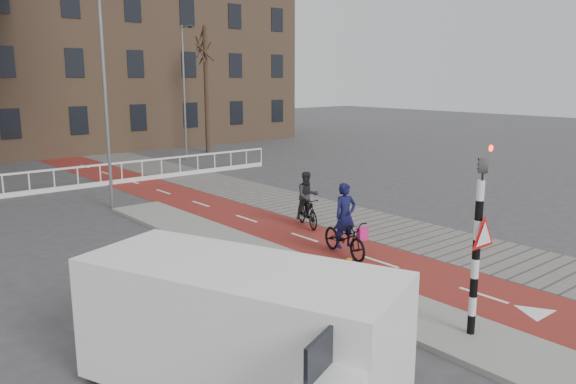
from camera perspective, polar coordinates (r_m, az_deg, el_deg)
ground at (r=12.78m, az=11.77°, el=-10.60°), size 120.00×120.00×0.00m
bike_lane at (r=20.93m, az=-7.45°, el=-1.67°), size 2.50×60.00×0.01m
sidewalk at (r=22.52m, az=-1.45°, el=-0.63°), size 3.00×60.00×0.01m
curb_island at (r=14.96m, az=-2.10°, el=-6.78°), size 1.80×16.00×0.12m
traffic_signal at (r=10.59m, az=18.78°, el=-4.27°), size 0.80×0.80×3.68m
bollard at (r=12.72m, az=6.20°, el=-8.25°), size 0.12×0.12×0.70m
cyclist_near at (r=15.25m, az=5.81°, el=-4.03°), size 1.06×2.02×2.00m
cyclist_far at (r=18.09m, az=1.97°, el=-1.24°), size 1.02×1.72×1.80m
van at (r=8.65m, az=-4.96°, el=-13.62°), size 3.59×5.21×2.08m
tree_right at (r=36.46m, az=-8.30°, el=10.15°), size 0.27×0.27×7.86m
streetlight_near at (r=21.28m, az=-18.04°, el=8.80°), size 0.12×0.12×7.88m
streetlight_right at (r=33.30m, az=-10.50°, el=9.76°), size 0.12×0.12×7.63m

